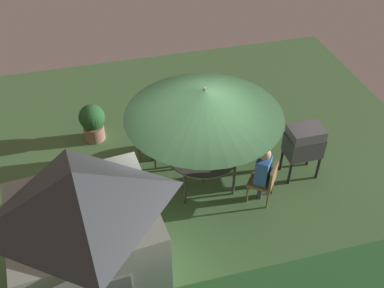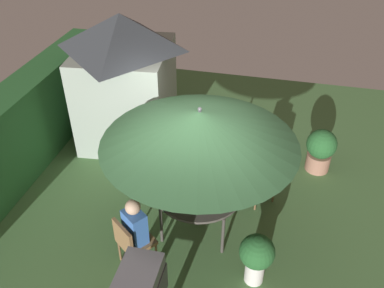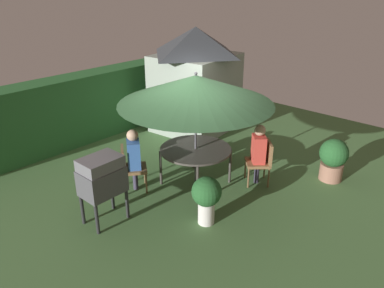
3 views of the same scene
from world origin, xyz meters
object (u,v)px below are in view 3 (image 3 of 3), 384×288
Objects in this scene: potted_plant_by_grill at (333,158)px; patio_table at (196,151)px; garden_shed at (195,79)px; patio_umbrella at (196,90)px; bbq_grill at (102,177)px; chair_near_shed at (262,159)px; person_in_blue at (134,153)px; potted_plant_by_shed at (206,196)px; person_in_red at (259,148)px; chair_far_side at (130,166)px.

patio_table is at bearing 135.64° from potted_plant_by_grill.
patio_umbrella is at bearing -138.10° from garden_shed.
bbq_grill reaches higher than chair_near_shed.
person_in_blue reaches higher than bbq_grill.
potted_plant_by_shed is 0.69× the size of person_in_red.
garden_shed is at bearing 64.11° from person_in_red.
patio_table is 2.02m from bbq_grill.
person_in_blue is at bearing 137.86° from potted_plant_by_grill.
chair_near_shed and chair_far_side have the same top height.
patio_umbrella reaches higher than potted_plant_by_shed.
person_in_red is (1.89, -1.68, 0.26)m from chair_far_side.
person_in_red is (1.74, 0.14, 0.25)m from potted_plant_by_shed.
potted_plant_by_grill is 0.71× the size of person_in_red.
person_in_red is 2.44m from person_in_blue.
potted_plant_by_shed is (-0.89, -1.04, -1.44)m from patio_umbrella.
person_in_red is at bearing 137.22° from potted_plant_by_grill.
garden_shed is 4.52m from potted_plant_by_shed.
potted_plant_by_shed is (-0.89, -1.04, -0.19)m from patio_table.
patio_umbrella is (-2.29, -2.06, 0.58)m from garden_shed.
person_in_red is at bearing -41.56° from chair_far_side.
chair_near_shed reaches higher than potted_plant_by_shed.
garden_shed reaches higher than potted_plant_by_grill.
person_in_red reaches higher than potted_plant_by_grill.
chair_far_side reaches higher than potted_plant_by_shed.
patio_umbrella is (0.00, -0.00, 1.24)m from patio_table.
garden_shed reaches higher than potted_plant_by_shed.
patio_umbrella is 3.18m from potted_plant_by_grill.
garden_shed reaches higher than chair_far_side.
person_in_red is at bearing 133.66° from chair_near_shed.
garden_shed is 2.16× the size of person_in_red.
chair_far_side is at bearing 137.97° from potted_plant_by_grill.
person_in_blue is (-1.88, 1.69, 0.26)m from chair_near_shed.
patio_umbrella is 2.32× the size of person_in_red.
chair_near_shed is (-1.38, -3.02, -0.87)m from garden_shed.
chair_near_shed is 1.81m from potted_plant_by_shed.
patio_table is at bearing 90.00° from patio_umbrella.
patio_table is at bearing -8.12° from bbq_grill.
bbq_grill is 4.61m from potted_plant_by_grill.
person_in_blue is at bearing 138.12° from chair_near_shed.
person_in_blue is at bearing 138.28° from person_in_red.
bbq_grill is at bearing 156.85° from chair_near_shed.
bbq_grill is 3.19m from chair_near_shed.
patio_table is at bearing 49.47° from potted_plant_by_shed.
chair_far_side is at bearing -158.94° from garden_shed.
bbq_grill is 3.09m from person_in_red.
patio_table is 1.12× the size of person_in_blue.
garden_shed is at bearing 44.22° from potted_plant_by_shed.
patio_umbrella is at bearing 49.47° from potted_plant_by_shed.
patio_umbrella is 2.32× the size of person_in_blue.
chair_near_shed is 0.71× the size of person_in_red.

